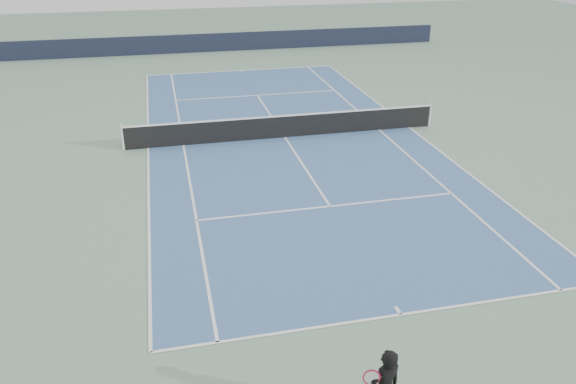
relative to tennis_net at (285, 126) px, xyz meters
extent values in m
plane|color=slate|center=(0.00, 0.00, -0.50)|extent=(80.00, 80.00, 0.00)
cube|color=#3C608E|center=(0.00, 0.00, -0.50)|extent=(10.97, 23.77, 0.01)
cylinder|color=silver|center=(-6.40, 0.00, 0.03)|extent=(0.10, 0.10, 1.07)
cylinder|color=silver|center=(6.40, 0.00, 0.03)|extent=(0.10, 0.10, 1.07)
cube|color=black|center=(0.00, 0.00, -0.04)|extent=(12.80, 0.03, 0.90)
cube|color=white|center=(0.00, 0.00, 0.43)|extent=(12.80, 0.04, 0.06)
cube|color=black|center=(0.00, 17.88, 0.10)|extent=(30.00, 0.25, 1.20)
torus|color=#A50D31|center=(-1.83, -14.69, 0.68)|extent=(0.34, 0.18, 0.36)
cylinder|color=white|center=(-1.83, -14.69, 0.68)|extent=(0.29, 0.14, 0.32)
camera|label=1|loc=(-4.74, -21.21, 7.42)|focal=35.00mm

